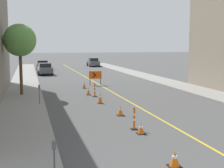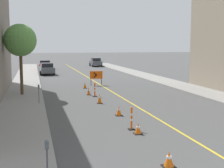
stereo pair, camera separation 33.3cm
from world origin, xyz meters
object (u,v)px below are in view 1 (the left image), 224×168
object	(u,v)px
traffic_cone_farthest	(84,85)
parked_car_curb_near	(45,69)
traffic_cone_second	(141,129)
traffic_cone_third	(120,111)
parked_car_curb_mid	(43,65)
traffic_cone_nearest	(175,159)
parking_meter_near_curb	(54,152)
street_tree_left_near	(20,40)
traffic_cone_fifth	(88,91)
delineator_post_front	(134,120)
parking_meter_far_curb	(39,90)
delineator_post_rear	(95,91)
traffic_cone_fourth	(100,98)
parked_car_curb_far	(93,62)
arrow_barricade_primary	(95,75)

from	to	relation	value
traffic_cone_farthest	parked_car_curb_near	size ratio (longest dim) A/B	0.15
traffic_cone_second	traffic_cone_third	size ratio (longest dim) A/B	0.88
parked_car_curb_mid	traffic_cone_nearest	bearing A→B (deg)	-84.23
parking_meter_near_curb	street_tree_left_near	size ratio (longest dim) A/B	0.22
traffic_cone_third	parked_car_curb_mid	xyz separation A→B (m)	(-2.90, 33.97, 0.52)
traffic_cone_fifth	delineator_post_front	world-z (taller)	delineator_post_front
traffic_cone_third	traffic_cone_farthest	world-z (taller)	traffic_cone_farthest
traffic_cone_second	parking_meter_far_curb	size ratio (longest dim) A/B	0.38
parked_car_curb_mid	street_tree_left_near	world-z (taller)	street_tree_left_near
traffic_cone_second	traffic_cone_farthest	bearing A→B (deg)	89.74
delineator_post_front	traffic_cone_fifth	bearing A→B (deg)	91.09
traffic_cone_farthest	delineator_post_front	world-z (taller)	delineator_post_front
traffic_cone_third	delineator_post_front	size ratio (longest dim) A/B	0.50
traffic_cone_third	street_tree_left_near	xyz separation A→B (m)	(-5.68, 8.57, 4.14)
delineator_post_rear	delineator_post_front	bearing A→B (deg)	-90.74
traffic_cone_fourth	parked_car_curb_far	size ratio (longest dim) A/B	0.17
parked_car_curb_near	traffic_cone_fifth	bearing A→B (deg)	-84.88
traffic_cone_farthest	parking_meter_near_curb	distance (m)	20.41
traffic_cone_nearest	street_tree_left_near	distance (m)	17.69
street_tree_left_near	delineator_post_rear	bearing A→B (deg)	-17.13
parked_car_curb_near	street_tree_left_near	size ratio (longest dim) A/B	0.79
street_tree_left_near	traffic_cone_farthest	bearing A→B (deg)	29.54
parked_car_curb_far	street_tree_left_near	world-z (taller)	street_tree_left_near
traffic_cone_fourth	parking_meter_near_curb	world-z (taller)	parking_meter_near_curb
parking_meter_near_curb	parking_meter_far_curb	world-z (taller)	parking_meter_far_curb
traffic_cone_third	traffic_cone_farthest	bearing A→B (deg)	90.35
traffic_cone_second	street_tree_left_near	world-z (taller)	street_tree_left_near
traffic_cone_second	traffic_cone_fourth	distance (m)	7.79
traffic_cone_farthest	parking_meter_near_curb	size ratio (longest dim) A/B	0.52
traffic_cone_farthest	street_tree_left_near	world-z (taller)	street_tree_left_near
delineator_post_rear	parked_car_curb_mid	world-z (taller)	parked_car_curb_mid
parking_meter_far_curb	delineator_post_rear	bearing A→B (deg)	31.02
traffic_cone_fourth	arrow_barricade_primary	world-z (taller)	arrow_barricade_primary
parking_meter_far_curb	traffic_cone_second	bearing A→B (deg)	-61.91
arrow_barricade_primary	parked_car_curb_far	xyz separation A→B (m)	(5.31, 26.93, -0.20)
traffic_cone_second	delineator_post_rear	world-z (taller)	delineator_post_rear
delineator_post_front	street_tree_left_near	world-z (taller)	street_tree_left_near
arrow_barricade_primary	traffic_cone_fourth	bearing A→B (deg)	-94.22
traffic_cone_farthest	street_tree_left_near	bearing A→B (deg)	-150.46
traffic_cone_third	delineator_post_rear	world-z (taller)	delineator_post_rear
parked_car_curb_far	parking_meter_far_curb	bearing A→B (deg)	-105.06
parked_car_curb_far	parking_meter_near_curb	size ratio (longest dim) A/B	3.54
parking_meter_near_curb	delineator_post_front	bearing A→B (deg)	50.48
traffic_cone_second	street_tree_left_near	xyz separation A→B (m)	(-5.54, 12.40, 4.17)
street_tree_left_near	parked_car_curb_far	bearing A→B (deg)	68.85
traffic_cone_nearest	traffic_cone_second	bearing A→B (deg)	86.10
parking_meter_far_curb	traffic_cone_third	bearing A→B (deg)	-43.57
delineator_post_front	delineator_post_rear	xyz separation A→B (m)	(0.13, 9.90, 0.00)
arrow_barricade_primary	parked_car_curb_far	distance (m)	27.45
traffic_cone_second	arrow_barricade_primary	distance (m)	17.55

